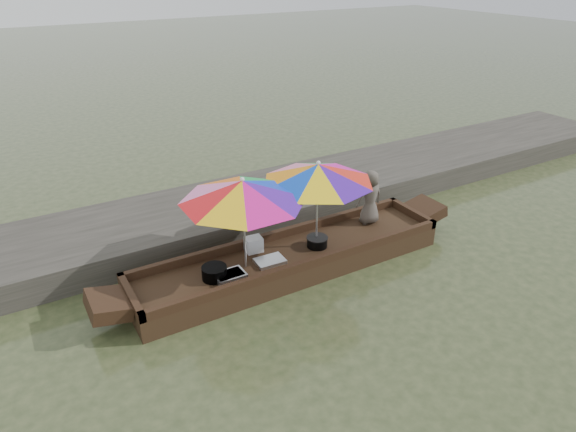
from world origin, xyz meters
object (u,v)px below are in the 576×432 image
supply_bag (254,244)px  vendor (370,197)px  umbrella_stern (317,205)px  tray_scallop (270,261)px  umbrella_bow (244,224)px  tray_crayfish (230,276)px  charcoal_grill (317,242)px  cooking_pot (214,273)px  boat_hull (291,261)px

supply_bag → vendor: 2.38m
supply_bag → umbrella_stern: size_ratio=0.15×
tray_scallop → umbrella_bow: umbrella_bow is taller
tray_crayfish → vendor: size_ratio=0.46×
charcoal_grill → umbrella_stern: (0.01, 0.05, 0.69)m
umbrella_stern → umbrella_bow: bearing=180.0°
cooking_pot → charcoal_grill: 1.92m
umbrella_bow → supply_bag: bearing=47.7°
tray_scallop → supply_bag: (-0.06, 0.46, 0.10)m
tray_crayfish → umbrella_stern: 1.89m
tray_crayfish → supply_bag: size_ratio=1.70×
boat_hull → umbrella_stern: (0.51, 0.00, 0.95)m
boat_hull → vendor: 1.97m
cooking_pot → vendor: (3.25, 0.30, 0.42)m
umbrella_bow → charcoal_grill: bearing=-1.9°
boat_hull → tray_scallop: tray_scallop is taller
umbrella_stern → charcoal_grill: bearing=-102.3°
cooking_pot → tray_crayfish: size_ratio=0.83×
charcoal_grill → umbrella_stern: bearing=77.7°
vendor → umbrella_bow: size_ratio=0.53×
supply_bag → tray_scallop: bearing=-82.8°
boat_hull → supply_bag: 0.70m
tray_scallop → umbrella_bow: (-0.39, 0.10, 0.74)m
cooking_pot → charcoal_grill: bearing=0.7°
tray_crayfish → vendor: vendor is taller
supply_bag → tray_crayfish: bearing=-141.6°
boat_hull → cooking_pot: cooking_pot is taller
vendor → umbrella_stern: 1.36m
boat_hull → umbrella_stern: umbrella_stern is taller
tray_scallop → charcoal_grill: bearing=3.3°
boat_hull → tray_crayfish: bearing=-170.9°
umbrella_bow → umbrella_stern: (1.35, 0.00, 0.00)m
boat_hull → vendor: (1.83, 0.23, 0.69)m
tray_crayfish → umbrella_stern: bearing=6.5°
boat_hull → umbrella_stern: bearing=0.0°
boat_hull → cooking_pot: (-1.42, -0.07, 0.28)m
supply_bag → umbrella_bow: bearing=-132.3°
supply_bag → vendor: bearing=-3.3°
tray_scallop → umbrella_stern: bearing=5.9°
cooking_pot → umbrella_stern: umbrella_stern is taller
umbrella_stern → vendor: bearing=9.8°
tray_crayfish → tray_scallop: (0.76, 0.09, -0.01)m
cooking_pot → umbrella_stern: 2.04m
cooking_pot → charcoal_grill: (1.92, 0.02, -0.02)m
tray_crayfish → charcoal_grill: bearing=5.0°
charcoal_grill → supply_bag: supply_bag is taller
charcoal_grill → umbrella_stern: 0.69m
cooking_pot → supply_bag: 1.00m
tray_crayfish → cooking_pot: bearing=147.5°
cooking_pot → tray_scallop: (0.96, -0.03, -0.07)m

